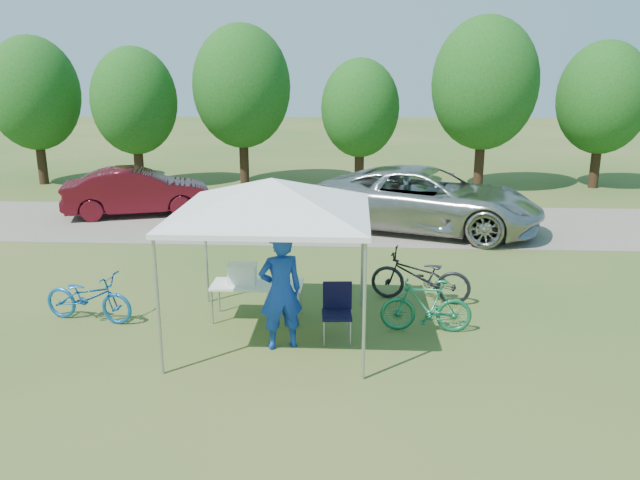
% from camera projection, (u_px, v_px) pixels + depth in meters
% --- Properties ---
extents(ground, '(100.00, 100.00, 0.00)m').
position_uv_depth(ground, '(275.00, 335.00, 10.72)').
color(ground, '#2D5119').
rests_on(ground, ground).
extents(gravel_strip, '(24.00, 5.00, 0.02)m').
position_uv_depth(gravel_strip, '(309.00, 223.00, 18.42)').
color(gravel_strip, gray).
rests_on(gravel_strip, ground).
extents(canopy, '(4.53, 4.53, 3.00)m').
position_uv_depth(canopy, '(272.00, 183.00, 10.02)').
color(canopy, '#A5A5AA').
rests_on(canopy, ground).
extents(treeline, '(24.89, 4.28, 6.30)m').
position_uv_depth(treeline, '(312.00, 93.00, 23.32)').
color(treeline, '#382314').
rests_on(treeline, ground).
extents(folding_table, '(1.64, 0.68, 0.67)m').
position_uv_depth(folding_table, '(257.00, 286.00, 11.25)').
color(folding_table, white).
rests_on(folding_table, ground).
extents(folding_chair, '(0.52, 0.54, 0.96)m').
position_uv_depth(folding_chair, '(337.00, 306.00, 10.46)').
color(folding_chair, black).
rests_on(folding_chair, ground).
extents(cooler, '(0.51, 0.35, 0.37)m').
position_uv_depth(cooler, '(242.00, 274.00, 11.20)').
color(cooler, white).
rests_on(cooler, folding_table).
extents(ice_cream_cup, '(0.08, 0.08, 0.06)m').
position_uv_depth(ice_cream_cup, '(277.00, 284.00, 11.16)').
color(ice_cream_cup, gold).
rests_on(ice_cream_cup, folding_table).
extents(cyclist, '(0.83, 0.69, 1.95)m').
position_uv_depth(cyclist, '(281.00, 291.00, 10.00)').
color(cyclist, '#1439A8').
rests_on(cyclist, ground).
extents(bike_blue, '(1.80, 0.92, 0.90)m').
position_uv_depth(bike_blue, '(88.00, 297.00, 11.21)').
color(bike_blue, '#11559C').
rests_on(bike_blue, ground).
extents(bike_green, '(1.59, 0.50, 0.94)m').
position_uv_depth(bike_green, '(426.00, 306.00, 10.75)').
color(bike_green, '#186D46').
rests_on(bike_green, ground).
extents(bike_dark, '(2.05, 1.09, 1.02)m').
position_uv_depth(bike_dark, '(420.00, 276.00, 12.14)').
color(bike_dark, black).
rests_on(bike_dark, ground).
extents(minivan, '(6.91, 4.77, 1.76)m').
position_uv_depth(minivan, '(426.00, 199.00, 17.42)').
color(minivan, '#ACABA8').
rests_on(minivan, gravel_strip).
extents(sedan, '(4.68, 2.81, 1.46)m').
position_uv_depth(sedan, '(138.00, 191.00, 19.30)').
color(sedan, '#510D17').
rests_on(sedan, gravel_strip).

